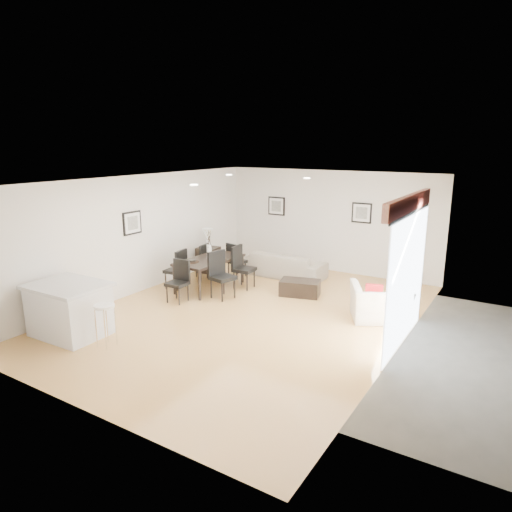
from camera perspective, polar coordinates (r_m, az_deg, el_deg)
The scene contains 26 objects.
ground at distance 9.33m, azimuth -0.89°, elevation -7.36°, with size 8.00×8.00×0.00m, color tan.
wall_back at distance 12.42m, azimuth 9.11°, elevation 4.31°, with size 6.00×0.04×2.70m, color silver.
wall_front at distance 6.09m, azimuth -21.78°, elevation -6.62°, with size 6.00×0.04×2.70m, color silver.
wall_left at distance 10.81m, azimuth -14.46°, elevation 2.63°, with size 0.04×8.00×2.70m, color silver.
wall_right at distance 7.78m, azimuth 18.05°, elevation -1.94°, with size 0.04×8.00×2.70m, color silver.
ceiling at distance 8.72m, azimuth -0.95°, elevation 9.42°, with size 6.00×8.00×0.02m, color white.
sofa at distance 11.90m, azimuth 3.56°, elevation -1.07°, with size 2.14×0.84×0.62m, color gray.
armchair at distance 9.27m, azimuth 15.24°, elevation -5.66°, with size 1.09×0.96×0.71m, color silver.
dining_table at distance 10.87m, azimuth -5.84°, elevation -0.71°, with size 0.93×1.77×0.73m.
dining_chair_wnear at distance 10.96m, azimuth -9.73°, elevation -1.36°, with size 0.47×0.47×0.95m.
dining_chair_wfar at distance 11.61m, azimuth -6.90°, elevation -0.49°, with size 0.47×0.47×0.92m.
dining_chair_enear at distance 10.21m, azimuth -4.53°, elevation -2.00°, with size 0.57×0.57×1.06m.
dining_chair_efar at distance 10.88m, azimuth -1.90°, elevation -1.07°, with size 0.49×0.49×1.02m.
dining_chair_head at distance 10.11m, azimuth -9.57°, elevation -2.77°, with size 0.44×0.44×0.92m.
dining_chair_foot at distance 11.77m, azimuth -2.67°, elevation -0.29°, with size 0.48×0.48×0.89m.
vase at distance 10.78m, azimuth -5.89°, elevation 1.30°, with size 0.78×1.27×0.72m.
coffee_table at distance 10.48m, azimuth 5.51°, elevation -3.97°, with size 0.88×0.53×0.35m, color black.
side_table at distance 12.34m, azimuth -5.97°, elevation -0.45°, with size 0.51×0.51×0.67m, color black.
table_lamp at distance 12.20m, azimuth -6.05°, elevation 2.59°, with size 0.27×0.27×0.51m.
cushion at distance 9.14m, azimuth 14.53°, elevation -4.47°, with size 0.33×0.10×0.33m, color #A91518.
kitchen_island at distance 8.91m, azimuth -22.29°, elevation -6.16°, with size 1.39×1.08×0.96m.
bar_stool at distance 8.14m, azimuth -18.41°, elevation -6.49°, with size 0.34×0.34×0.75m.
framed_print_back_left at distance 13.04m, azimuth 2.58°, elevation 6.26°, with size 0.52×0.04×0.52m.
framed_print_back_right at distance 12.03m, azimuth 13.07°, elevation 5.27°, with size 0.52×0.04×0.52m.
framed_print_left_wall at distance 10.60m, azimuth -15.22°, elevation 4.01°, with size 0.04×0.52×0.52m.
sliding_door at distance 8.00m, azimuth 18.43°, elevation 0.78°, with size 0.12×2.70×2.57m.
Camera 1 is at (4.69, -7.32, 3.38)m, focal length 32.00 mm.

